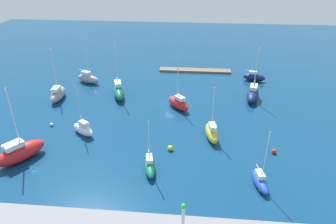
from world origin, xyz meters
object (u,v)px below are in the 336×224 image
Objects in this scene: sailboat_navy_lone_north at (253,94)px; sailboat_green_near_pier at (150,166)px; pier_dock at (195,70)px; mooring_buoy_red at (274,151)px; sailboat_gray_inner_mooring at (58,94)px; sailboat_red_far_south at (20,152)px; harbor_beacon at (183,215)px; sailboat_red_lone_south at (178,103)px; sailboat_navy_mid_basin at (254,77)px; mooring_buoy_yellow at (170,148)px; sailboat_green_by_breakwater at (119,91)px; sailboat_blue_east_end at (260,181)px; mooring_buoy_white at (52,124)px; sailboat_gray_off_beacon at (88,78)px; sailboat_yellow_far_north at (212,132)px; sailboat_white_along_channel at (83,129)px.

sailboat_navy_lone_north reaches higher than sailboat_green_near_pier.
mooring_buoy_red is (-12.97, 35.68, 0.12)m from pier_dock.
sailboat_red_far_south is at bearing -176.21° from sailboat_gray_inner_mooring.
sailboat_navy_lone_north reaches higher than harbor_beacon.
harbor_beacon is (0.70, 52.96, 3.11)m from pier_dock.
sailboat_red_far_south is 1.07× the size of sailboat_red_lone_south.
sailboat_red_far_south is at bearing -126.57° from sailboat_navy_mid_basin.
sailboat_navy_mid_basin is 9.71× the size of mooring_buoy_yellow.
sailboat_red_far_south is 15.86× the size of mooring_buoy_red.
sailboat_blue_east_end is (-25.82, 26.41, -0.57)m from sailboat_green_by_breakwater.
mooring_buoy_white is at bearing -14.31° from mooring_buoy_yellow.
sailboat_gray_inner_mooring reaches higher than harbor_beacon.
sailboat_yellow_far_north is at bearing -16.48° from sailboat_gray_off_beacon.
sailboat_gray_off_beacon is 1.01× the size of sailboat_blue_east_end.
mooring_buoy_yellow is at bearing -127.32° from sailboat_gray_inner_mooring.
sailboat_gray_off_beacon reaches higher than sailboat_blue_east_end.
sailboat_blue_east_end is 15.55m from sailboat_green_near_pier.
sailboat_gray_off_beacon reaches higher than mooring_buoy_yellow.
mooring_buoy_red is at bearing -12.39° from sailboat_gray_off_beacon.
sailboat_green_by_breakwater is at bearing -146.43° from sailboat_blue_east_end.
sailboat_navy_mid_basin is at bearing -88.35° from sailboat_red_lone_south.
sailboat_white_along_channel reaches higher than sailboat_green_near_pier.
sailboat_gray_inner_mooring is at bearing 34.05° from pier_dock.
pier_dock is 21.54× the size of mooring_buoy_yellow.
sailboat_red_lone_south is at bearing 159.64° from sailboat_green_near_pier.
sailboat_blue_east_end is (-9.40, 43.61, 0.57)m from pier_dock.
sailboat_gray_off_beacon is at bearing -33.57° from mooring_buoy_red.
sailboat_green_by_breakwater is 12.89m from sailboat_gray_inner_mooring.
pier_dock is at bearing -178.62° from sailboat_blue_east_end.
sailboat_red_lone_south is 24.47m from mooring_buoy_white.
mooring_buoy_red is (-29.39, 18.47, -1.02)m from sailboat_green_by_breakwater.
sailboat_gray_off_beacon is 20.56m from mooring_buoy_white.
sailboat_red_far_south is 10.77m from sailboat_white_along_channel.
sailboat_white_along_channel is 0.84× the size of sailboat_gray_inner_mooring.
sailboat_green_near_pier is (-19.51, 31.65, -0.26)m from sailboat_gray_off_beacon.
sailboat_red_far_south is 21.55m from sailboat_gray_inner_mooring.
sailboat_red_far_south is (38.56, 24.99, 0.17)m from sailboat_navy_lone_north.
sailboat_yellow_far_north reaches higher than mooring_buoy_yellow.
sailboat_navy_mid_basin is at bearing -107.14° from sailboat_white_along_channel.
mooring_buoy_red is at bearing -177.70° from mooring_buoy_yellow.
sailboat_red_lone_south is at bearing -91.50° from mooring_buoy_yellow.
mooring_buoy_red is (-0.49, 19.68, -0.91)m from sailboat_navy_lone_north.
sailboat_blue_east_end reaches higher than harbor_beacon.
mooring_buoy_yellow is (0.39, 14.78, -0.77)m from sailboat_red_lone_south.
sailboat_gray_inner_mooring is at bearing -19.33° from sailboat_white_along_channel.
harbor_beacon reaches higher than mooring_buoy_white.
mooring_buoy_yellow is at bearing 2.30° from mooring_buoy_red.
harbor_beacon is 17.11m from mooring_buoy_yellow.
pier_dock is 29.95× the size of mooring_buoy_white.
sailboat_red_lone_south is (-22.97, -19.43, -0.25)m from sailboat_red_far_south.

